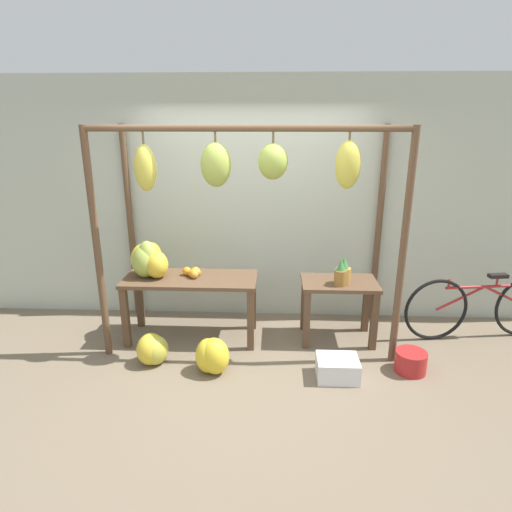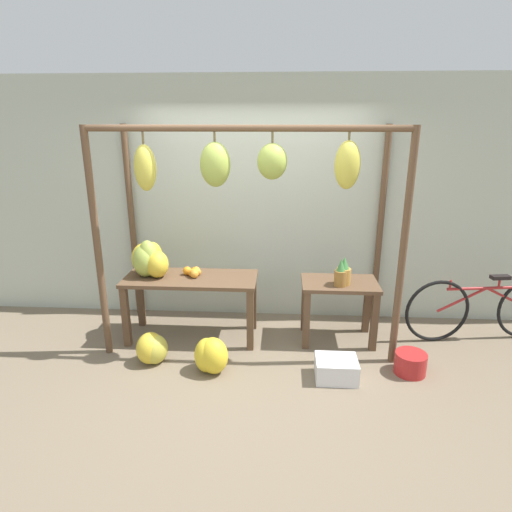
% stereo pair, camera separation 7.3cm
% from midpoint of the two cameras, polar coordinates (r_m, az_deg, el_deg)
% --- Properties ---
extents(ground_plane, '(20.00, 20.00, 0.00)m').
position_cam_midpoint_polar(ground_plane, '(4.22, -1.86, -15.59)').
color(ground_plane, '#756651').
extents(shop_wall_back, '(8.00, 0.08, 2.80)m').
position_cam_midpoint_polar(shop_wall_back, '(5.02, -0.77, 7.19)').
color(shop_wall_back, '#B7C1B2').
rests_on(shop_wall_back, ground_plane).
extents(stall_awning, '(2.97, 1.14, 2.28)m').
position_cam_midpoint_polar(stall_awning, '(4.07, -1.50, 9.00)').
color(stall_awning, brown).
rests_on(stall_awning, ground_plane).
extents(display_table_main, '(1.42, 0.58, 0.71)m').
position_cam_midpoint_polar(display_table_main, '(4.68, -9.12, -4.21)').
color(display_table_main, brown).
rests_on(display_table_main, ground_plane).
extents(display_table_side, '(0.80, 0.52, 0.68)m').
position_cam_midpoint_polar(display_table_side, '(4.69, 10.52, -5.22)').
color(display_table_side, brown).
rests_on(display_table_side, ground_plane).
extents(banana_pile_on_table, '(0.50, 0.42, 0.40)m').
position_cam_midpoint_polar(banana_pile_on_table, '(4.71, -14.58, -0.60)').
color(banana_pile_on_table, gold).
rests_on(banana_pile_on_table, display_table_main).
extents(orange_pile, '(0.20, 0.22, 0.09)m').
position_cam_midpoint_polar(orange_pile, '(4.65, -8.85, -2.19)').
color(orange_pile, orange).
rests_on(orange_pile, display_table_main).
extents(pineapple_cluster, '(0.18, 0.19, 0.30)m').
position_cam_midpoint_polar(pineapple_cluster, '(4.51, 10.98, -2.25)').
color(pineapple_cluster, '#B27F38').
rests_on(pineapple_cluster, display_table_side).
extents(banana_pile_ground_left, '(0.40, 0.36, 0.32)m').
position_cam_midpoint_polar(banana_pile_ground_left, '(4.44, -14.08, -12.00)').
color(banana_pile_ground_left, gold).
rests_on(banana_pile_ground_left, ground_plane).
extents(banana_pile_ground_right, '(0.40, 0.39, 0.36)m').
position_cam_midpoint_polar(banana_pile_ground_right, '(4.19, -6.44, -13.09)').
color(banana_pile_ground_right, yellow).
rests_on(banana_pile_ground_right, ground_plane).
extents(fruit_crate_white, '(0.39, 0.31, 0.20)m').
position_cam_midpoint_polar(fruit_crate_white, '(4.19, 10.29, -14.49)').
color(fruit_crate_white, silver).
rests_on(fruit_crate_white, ground_plane).
extents(blue_bucket, '(0.30, 0.30, 0.21)m').
position_cam_midpoint_polar(blue_bucket, '(4.46, 19.47, -13.15)').
color(blue_bucket, '#AD2323').
rests_on(blue_bucket, ground_plane).
extents(parked_bicycle, '(1.73, 0.27, 0.75)m').
position_cam_midpoint_polar(parked_bicycle, '(5.28, 27.51, -6.03)').
color(parked_bicycle, black).
rests_on(parked_bicycle, ground_plane).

